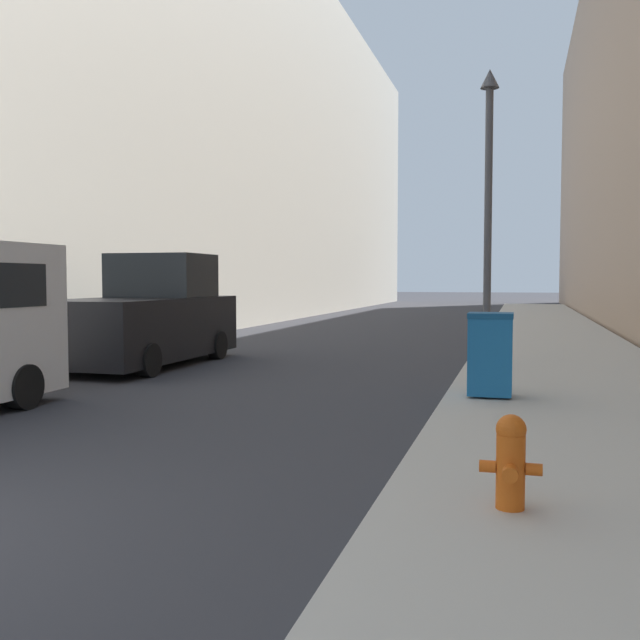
{
  "coord_description": "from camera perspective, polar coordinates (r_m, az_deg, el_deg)",
  "views": [
    {
      "loc": [
        4.95,
        -3.24,
        1.83
      ],
      "look_at": [
        -1.01,
        17.94,
        0.57
      ],
      "focal_mm": 40.0,
      "sensor_mm": 36.0,
      "label": 1
    }
  ],
  "objects": [
    {
      "name": "sidewalk_right",
      "position": [
        21.33,
        18.1,
        -1.62
      ],
      "size": [
        3.9,
        60.0,
        0.14
      ],
      "color": "#B7B2A8",
      "rests_on": "ground"
    },
    {
      "name": "trash_bin",
      "position": [
        10.51,
        13.46,
        -2.65
      ],
      "size": [
        0.63,
        0.57,
        1.21
      ],
      "color": "#19609E",
      "rests_on": "sidewalk_right"
    },
    {
      "name": "fire_hydrant",
      "position": [
        5.51,
        15.01,
        -10.73
      ],
      "size": [
        0.45,
        0.34,
        0.7
      ],
      "color": "#D15614",
      "rests_on": "sidewalk_right"
    },
    {
      "name": "building_left_glass",
      "position": [
        33.99,
        -13.05,
        14.73
      ],
      "size": [
        12.0,
        60.0,
        17.26
      ],
      "color": "beige",
      "rests_on": "ground"
    },
    {
      "name": "lamppost",
      "position": [
        15.26,
        13.31,
        9.26
      ],
      "size": [
        0.38,
        0.38,
        5.97
      ],
      "color": "#4C4C51",
      "rests_on": "sidewalk_right"
    },
    {
      "name": "pickup_truck",
      "position": [
        15.64,
        -13.75,
        0.11
      ],
      "size": [
        2.27,
        5.09,
        2.39
      ],
      "color": "black",
      "rests_on": "ground"
    }
  ]
}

